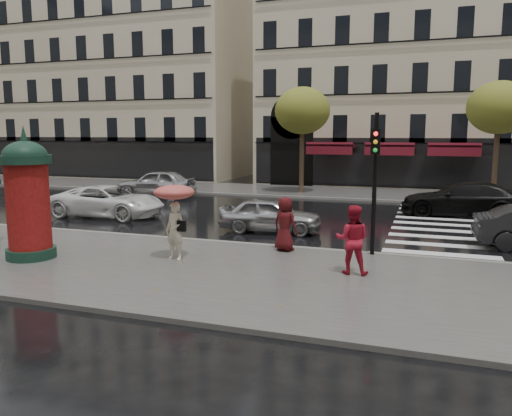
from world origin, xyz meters
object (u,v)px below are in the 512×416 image
at_px(woman_umbrella, 175,209).
at_px(car_white, 108,201).
at_px(morris_column, 28,195).
at_px(woman_red, 352,240).
at_px(car_black, 462,199).
at_px(man_burgundy, 285,224).
at_px(car_silver, 271,215).
at_px(traffic_light, 375,170).
at_px(car_far_silver, 156,183).

bearing_deg(woman_umbrella, car_white, 137.07).
height_order(woman_umbrella, morris_column, morris_column).
xyz_separation_m(woman_red, car_white, (-11.98, 6.21, -0.31)).
height_order(woman_red, car_black, woman_red).
height_order(man_burgundy, car_silver, man_burgundy).
bearing_deg(traffic_light, woman_umbrella, -155.78).
relative_size(car_silver, car_far_silver, 0.83).
bearing_deg(woman_red, car_black, -108.37).
xyz_separation_m(woman_umbrella, car_white, (-6.86, 6.38, -0.90)).
xyz_separation_m(woman_red, man_burgundy, (-2.38, 1.94, -0.06)).
bearing_deg(car_silver, man_burgundy, -161.04).
relative_size(woman_red, car_silver, 0.46).
relative_size(traffic_light, car_white, 0.82).
relative_size(man_burgundy, car_white, 0.33).
relative_size(car_white, car_far_silver, 1.09).
bearing_deg(man_burgundy, car_silver, -46.23).
distance_m(woman_red, man_burgundy, 3.07).
distance_m(car_silver, car_white, 8.14).
bearing_deg(woman_red, woman_umbrella, -0.49).
bearing_deg(traffic_light, morris_column, -158.98).
xyz_separation_m(man_burgundy, car_far_silver, (-11.48, 11.79, -0.16)).
xyz_separation_m(morris_column, car_black, (12.63, 13.17, -1.20)).
bearing_deg(woman_red, morris_column, 6.25).
relative_size(traffic_light, car_black, 0.79).
height_order(man_burgundy, car_black, man_burgundy).
bearing_deg(woman_umbrella, morris_column, -163.36).
distance_m(traffic_light, car_white, 13.05).
bearing_deg(traffic_light, car_silver, 144.48).
bearing_deg(woman_red, car_white, -29.83).
bearing_deg(car_white, car_silver, -97.54).
height_order(traffic_light, car_silver, traffic_light).
distance_m(car_silver, car_black, 9.75).
bearing_deg(car_white, man_burgundy, -114.73).
height_order(morris_column, car_black, morris_column).
bearing_deg(car_black, car_silver, -47.00).
bearing_deg(woman_red, car_silver, -55.86).
distance_m(man_burgundy, morris_column, 7.73).
distance_m(woman_red, car_far_silver, 19.52).
bearing_deg(man_burgundy, woman_red, 159.98).
bearing_deg(morris_column, woman_red, 8.68).
xyz_separation_m(man_burgundy, car_black, (5.74, 9.82, -0.18)).
bearing_deg(car_silver, car_far_silver, 43.97).
distance_m(morris_column, car_black, 18.29).
xyz_separation_m(traffic_light, car_white, (-12.27, 3.95, -1.99)).
relative_size(morris_column, car_silver, 0.99).
xyz_separation_m(car_silver, car_far_silver, (-9.97, 8.49, 0.14)).
bearing_deg(car_white, woman_red, -118.16).
xyz_separation_m(woman_red, car_silver, (-3.89, 5.25, -0.36)).
bearing_deg(car_white, woman_umbrella, -133.69).
relative_size(man_burgundy, car_silver, 0.43).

